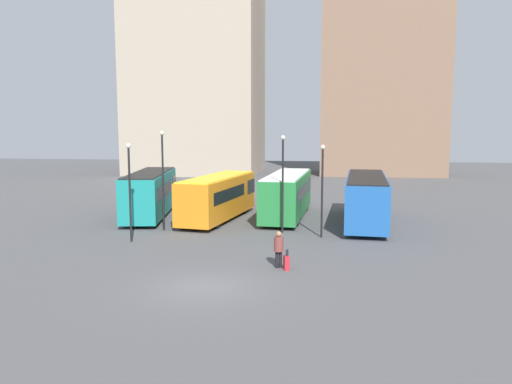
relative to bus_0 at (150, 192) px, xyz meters
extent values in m
plane|color=#4C4C4F|center=(7.71, -15.62, -1.77)|extent=(160.00, 160.00, 0.00)
cube|color=tan|center=(-5.68, 37.30, 12.67)|extent=(17.94, 15.96, 28.88)
cube|color=#7F604C|center=(20.42, 37.30, 18.55)|extent=(16.58, 10.48, 40.64)
cube|color=#19847F|center=(0.01, -0.08, -0.05)|extent=(3.96, 10.16, 2.94)
cube|color=black|center=(-0.63, 3.92, 0.32)|extent=(2.72, 2.19, 1.12)
cube|color=black|center=(0.15, -0.96, 0.32)|extent=(3.43, 6.64, 0.88)
cube|color=black|center=(0.01, -0.08, 1.46)|extent=(3.74, 9.93, 0.08)
cylinder|color=black|center=(-0.47, 2.95, -1.31)|extent=(2.44, 1.27, 0.91)
cylinder|color=black|center=(0.50, -3.11, -1.31)|extent=(2.44, 1.27, 0.91)
cube|color=orange|center=(5.17, -0.64, -0.13)|extent=(3.92, 9.86, 2.76)
cube|color=black|center=(5.79, 3.25, 0.22)|extent=(2.72, 2.14, 1.05)
cube|color=black|center=(5.04, -1.49, 0.22)|extent=(3.40, 6.45, 0.83)
cube|color=yellow|center=(5.17, -0.64, 1.29)|extent=(3.70, 9.64, 0.08)
cylinder|color=black|center=(5.64, 2.30, -1.30)|extent=(2.46, 1.30, 0.95)
cylinder|color=black|center=(4.70, -3.57, -1.30)|extent=(2.46, 1.30, 0.95)
cube|color=#237A38|center=(9.93, 1.01, -0.10)|extent=(3.16, 10.30, 2.83)
cube|color=black|center=(10.21, 5.16, 0.26)|extent=(2.64, 2.03, 1.08)
cube|color=black|center=(9.87, 0.10, 0.26)|extent=(2.94, 6.65, 0.85)
cube|color=white|center=(9.93, 1.01, 1.36)|extent=(2.95, 10.08, 0.08)
cylinder|color=black|center=(10.15, 4.15, -1.30)|extent=(2.44, 1.10, 0.94)
cylinder|color=black|center=(9.72, -2.13, -1.30)|extent=(2.44, 1.10, 0.94)
cube|color=#1E56A3|center=(15.41, -0.66, -0.05)|extent=(3.39, 11.39, 2.87)
cube|color=black|center=(15.74, 3.93, 0.31)|extent=(2.76, 2.25, 1.09)
cube|color=black|center=(15.33, -1.67, 0.31)|extent=(3.13, 7.36, 0.86)
cube|color=black|center=(15.41, -0.66, 1.42)|extent=(3.17, 11.15, 0.08)
cylinder|color=black|center=(15.66, 2.81, -1.26)|extent=(2.54, 1.20, 1.02)
cylinder|color=black|center=(15.15, -4.13, -1.26)|extent=(2.54, 1.20, 1.02)
cylinder|color=black|center=(10.39, -12.38, -1.38)|extent=(0.20, 0.20, 0.78)
cylinder|color=black|center=(10.55, -12.33, -1.38)|extent=(0.20, 0.20, 0.78)
cylinder|color=brown|center=(10.47, -12.36, -0.64)|extent=(0.56, 0.56, 0.68)
sphere|color=#9E7051|center=(10.47, -12.36, -0.17)|extent=(0.26, 0.26, 0.26)
cube|color=#B7232D|center=(10.86, -12.70, -1.43)|extent=(0.31, 0.37, 0.68)
cube|color=black|center=(10.89, -12.80, -0.94)|extent=(0.12, 0.06, 0.31)
cylinder|color=black|center=(1.68, -8.10, 0.91)|extent=(0.12, 0.12, 5.36)
sphere|color=beige|center=(1.68, -8.10, 3.68)|extent=(0.28, 0.28, 0.28)
cylinder|color=black|center=(2.54, -4.77, 1.25)|extent=(0.12, 0.12, 6.04)
sphere|color=beige|center=(2.54, -4.77, 4.36)|extent=(0.28, 0.28, 0.28)
cylinder|color=black|center=(12.43, -5.52, 0.86)|extent=(0.12, 0.12, 5.25)
sphere|color=beige|center=(12.43, -5.52, 3.56)|extent=(0.28, 0.28, 0.28)
cylinder|color=black|center=(10.03, -4.47, 1.12)|extent=(0.12, 0.12, 5.78)
sphere|color=beige|center=(10.03, -4.47, 4.09)|extent=(0.28, 0.28, 0.28)
camera|label=1|loc=(12.37, -34.78, 4.64)|focal=35.00mm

